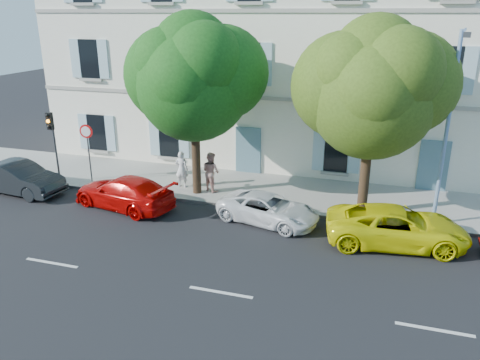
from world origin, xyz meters
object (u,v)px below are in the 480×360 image
(car_white_coupe, at_px, (268,209))
(pedestrian_b, at_px, (211,172))
(tree_left, at_px, (194,84))
(tree_right, at_px, (372,96))
(car_yellow_supercar, at_px, (397,226))
(street_lamp, at_px, (449,120))
(pedestrian_a, at_px, (182,169))
(traffic_light, at_px, (52,132))
(car_red_coupe, at_px, (124,192))
(road_sign, at_px, (87,141))
(car_dark_sedan, at_px, (19,178))

(car_white_coupe, height_order, pedestrian_b, pedestrian_b)
(tree_left, relative_size, tree_right, 1.02)
(car_yellow_supercar, xyz_separation_m, street_lamp, (1.41, 1.77, 3.59))
(car_white_coupe, bearing_deg, pedestrian_a, 77.22)
(street_lamp, height_order, pedestrian_b, street_lamp)
(traffic_light, bearing_deg, car_white_coupe, -6.18)
(car_red_coupe, xyz_separation_m, road_sign, (-2.98, 2.02, 1.52))
(street_lamp, bearing_deg, pedestrian_b, 173.94)
(tree_left, bearing_deg, pedestrian_a, 152.21)
(car_dark_sedan, height_order, traffic_light, traffic_light)
(tree_right, bearing_deg, car_white_coupe, -154.92)
(tree_right, height_order, pedestrian_a, tree_right)
(traffic_light, xyz_separation_m, pedestrian_b, (7.47, 1.13, -1.57))
(tree_right, bearing_deg, pedestrian_b, 174.65)
(road_sign, relative_size, pedestrian_a, 1.64)
(car_yellow_supercar, relative_size, traffic_light, 1.46)
(tree_right, bearing_deg, road_sign, 179.77)
(tree_right, xyz_separation_m, pedestrian_a, (-8.28, 0.71, -3.95))
(pedestrian_a, bearing_deg, pedestrian_b, 177.68)
(pedestrian_a, bearing_deg, traffic_light, 11.88)
(tree_right, xyz_separation_m, road_sign, (-12.79, 0.05, -2.77))
(tree_left, bearing_deg, car_red_coupe, -138.66)
(pedestrian_b, bearing_deg, car_yellow_supercar, -171.44)
(car_red_coupe, relative_size, car_yellow_supercar, 0.94)
(tree_left, relative_size, pedestrian_a, 4.43)
(tree_left, relative_size, street_lamp, 1.05)
(street_lamp, bearing_deg, road_sign, 178.42)
(car_red_coupe, bearing_deg, street_lamp, 110.16)
(street_lamp, xyz_separation_m, pedestrian_b, (-9.53, 1.01, -3.22))
(car_yellow_supercar, bearing_deg, tree_right, 23.89)
(road_sign, distance_m, pedestrian_a, 4.70)
(tree_right, bearing_deg, tree_left, 178.37)
(car_yellow_supercar, bearing_deg, pedestrian_a, 65.76)
(tree_right, bearing_deg, car_yellow_supercar, -58.46)
(car_white_coupe, relative_size, tree_right, 0.54)
(traffic_light, bearing_deg, car_yellow_supercar, -6.07)
(car_white_coupe, xyz_separation_m, road_sign, (-9.25, 1.71, 1.63))
(car_dark_sedan, xyz_separation_m, street_lamp, (18.05, 1.51, 3.55))
(car_white_coupe, bearing_deg, car_yellow_supercar, -82.12)
(car_yellow_supercar, height_order, street_lamp, street_lamp)
(pedestrian_b, bearing_deg, car_dark_sedan, 44.00)
(car_dark_sedan, bearing_deg, tree_left, -69.67)
(car_white_coupe, distance_m, pedestrian_a, 5.32)
(tree_right, bearing_deg, car_dark_sedan, -172.98)
(car_white_coupe, xyz_separation_m, pedestrian_a, (-4.75, 2.37, 0.45))
(car_dark_sedan, height_order, street_lamp, street_lamp)
(tree_right, height_order, street_lamp, tree_right)
(car_yellow_supercar, bearing_deg, tree_left, 67.10)
(car_yellow_supercar, distance_m, tree_right, 4.96)
(tree_left, distance_m, pedestrian_a, 4.21)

